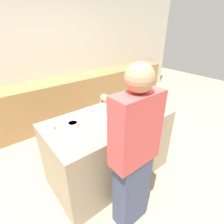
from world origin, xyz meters
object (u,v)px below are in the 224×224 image
(baking_tray, at_px, (119,117))
(candy_bowl_beside_tree, at_px, (73,124))
(candy_bowl_far_left, at_px, (104,103))
(candy_bowl_near_tray_right, at_px, (88,110))
(decorative_tree, at_px, (123,98))
(candy_bowl_near_tray_left, at_px, (111,104))
(candy_bowl_far_right, at_px, (134,102))
(candy_bowl_center_rear, at_px, (68,118))
(gingerbread_house, at_px, (119,110))
(person, at_px, (134,155))
(candy_bowl_behind_tray, at_px, (50,128))

(baking_tray, bearing_deg, candy_bowl_beside_tree, 161.93)
(candy_bowl_far_left, relative_size, candy_bowl_near_tray_right, 0.81)
(decorative_tree, relative_size, candy_bowl_near_tray_left, 3.60)
(candy_bowl_far_right, relative_size, candy_bowl_near_tray_right, 1.01)
(baking_tray, relative_size, decorative_tree, 1.19)
(decorative_tree, height_order, candy_bowl_near_tray_left, decorative_tree)
(candy_bowl_center_rear, bearing_deg, baking_tray, -35.11)
(candy_bowl_near_tray_right, bearing_deg, gingerbread_house, -60.99)
(candy_bowl_near_tray_left, xyz_separation_m, candy_bowl_near_tray_right, (-0.35, 0.04, -0.00))
(gingerbread_house, bearing_deg, person, -119.17)
(decorative_tree, relative_size, candy_bowl_behind_tray, 3.50)
(candy_bowl_beside_tree, bearing_deg, candy_bowl_center_rear, 80.02)
(baking_tray, relative_size, candy_bowl_far_right, 3.28)
(gingerbread_house, xyz_separation_m, candy_bowl_beside_tree, (-0.53, 0.17, -0.08))
(gingerbread_house, relative_size, person, 0.16)
(candy_bowl_far_right, distance_m, candy_bowl_center_rear, 0.95)
(candy_bowl_behind_tray, bearing_deg, candy_bowl_beside_tree, -20.76)
(candy_bowl_near_tray_left, bearing_deg, candy_bowl_behind_tray, -175.55)
(candy_bowl_far_right, xyz_separation_m, candy_bowl_behind_tray, (-1.18, 0.08, -0.00))
(candy_bowl_near_tray_left, height_order, candy_bowl_center_rear, candy_bowl_near_tray_left)
(candy_bowl_far_left, relative_size, person, 0.06)
(candy_bowl_far_right, bearing_deg, candy_bowl_far_left, 146.04)
(candy_bowl_near_tray_left, relative_size, candy_bowl_center_rear, 0.89)
(candy_bowl_center_rear, bearing_deg, candy_bowl_beside_tree, -99.98)
(candy_bowl_center_rear, bearing_deg, person, -79.26)
(baking_tray, distance_m, candy_bowl_beside_tree, 0.56)
(baking_tray, bearing_deg, candy_bowl_far_left, 79.77)
(decorative_tree, bearing_deg, baking_tray, -143.13)
(decorative_tree, bearing_deg, candy_bowl_near_tray_right, 151.10)
(candy_bowl_beside_tree, bearing_deg, decorative_tree, -1.96)
(candy_bowl_far_right, distance_m, candy_bowl_far_left, 0.43)
(decorative_tree, height_order, candy_bowl_behind_tray, decorative_tree)
(candy_bowl_far_right, distance_m, candy_bowl_beside_tree, 0.96)
(decorative_tree, xyz_separation_m, candy_bowl_beside_tree, (-0.73, 0.02, -0.14))
(baking_tray, distance_m, candy_bowl_far_left, 0.42)
(candy_bowl_behind_tray, xyz_separation_m, candy_bowl_near_tray_right, (0.55, 0.11, -0.01))
(decorative_tree, height_order, candy_bowl_center_rear, decorative_tree)
(candy_bowl_beside_tree, relative_size, candy_bowl_behind_tray, 1.31)
(decorative_tree, relative_size, candy_bowl_far_right, 2.76)
(candy_bowl_near_tray_left, xyz_separation_m, candy_bowl_far_left, (-0.07, 0.08, 0.01))
(gingerbread_house, distance_m, decorative_tree, 0.25)
(decorative_tree, bearing_deg, candy_bowl_center_rear, 163.77)
(candy_bowl_near_tray_left, relative_size, candy_bowl_behind_tray, 0.97)
(candy_bowl_far_left, bearing_deg, candy_bowl_beside_tree, -158.47)
(candy_bowl_beside_tree, xyz_separation_m, candy_bowl_behind_tray, (-0.22, 0.08, 0.00))
(baking_tray, height_order, person, person)
(candy_bowl_near_tray_right, bearing_deg, candy_bowl_behind_tray, -168.44)
(candy_bowl_center_rear, distance_m, person, 0.95)
(baking_tray, bearing_deg, decorative_tree, 36.87)
(candy_bowl_center_rear, xyz_separation_m, person, (0.18, -0.93, -0.04))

